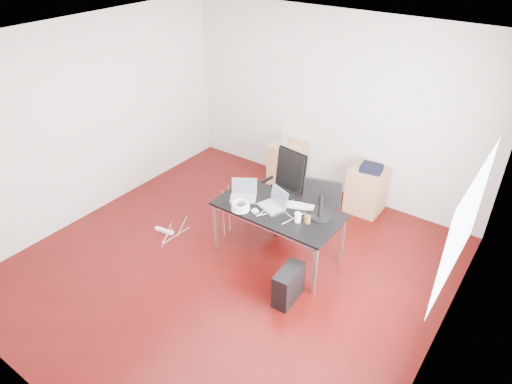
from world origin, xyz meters
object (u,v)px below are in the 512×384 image
Objects in this scene: filing_cabinet_left at (287,164)px; desk at (278,212)px; pc_tower at (288,285)px; office_chair at (283,186)px; filing_cabinet_right at (367,190)px.

desk is at bearing -61.42° from filing_cabinet_left.
pc_tower is at bearing -57.26° from filing_cabinet_left.
pc_tower is (0.92, -1.29, -0.39)m from office_chair.
desk is 1.79m from filing_cabinet_right.
office_chair is at bearing 117.63° from desk.
filing_cabinet_right reaches higher than pc_tower.
desk is at bearing -106.20° from filing_cabinet_right.
office_chair is 1.54× the size of filing_cabinet_left.
pc_tower is at bearing -88.30° from filing_cabinet_right.
filing_cabinet_right is at bearing 88.80° from pc_tower.
desk is 0.94m from pc_tower.
desk is at bearing 129.55° from pc_tower.
pc_tower is (1.48, -2.30, -0.13)m from filing_cabinet_left.
office_chair is at bearing 122.40° from pc_tower.
filing_cabinet_right is 2.30m from pc_tower.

